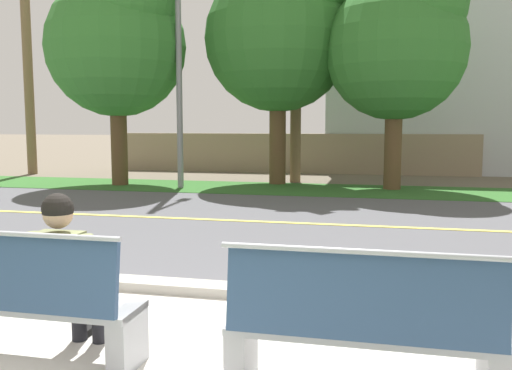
{
  "coord_description": "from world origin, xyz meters",
  "views": [
    {
      "loc": [
        1.29,
        -2.8,
        1.74
      ],
      "look_at": [
        -0.17,
        3.59,
        1.0
      ],
      "focal_mm": 38.04,
      "sensor_mm": 36.0,
      "label": 1
    }
  ],
  "objects_px": {
    "bench_right": "(362,331)",
    "streetlamp": "(181,24)",
    "seated_person_olive": "(67,269)",
    "shade_tree_far_left": "(119,36)",
    "shade_tree_left": "(282,27)",
    "bench_left": "(22,303)",
    "shade_tree_centre": "(401,38)"
  },
  "relations": [
    {
      "from": "shade_tree_far_left",
      "to": "seated_person_olive",
      "type": "bearing_deg",
      "value": -65.35
    },
    {
      "from": "shade_tree_left",
      "to": "streetlamp",
      "type": "bearing_deg",
      "value": -153.15
    },
    {
      "from": "streetlamp",
      "to": "bench_left",
      "type": "bearing_deg",
      "value": -75.54
    },
    {
      "from": "bench_left",
      "to": "shade_tree_centre",
      "type": "xyz_separation_m",
      "value": [
        2.97,
        11.42,
        3.48
      ]
    },
    {
      "from": "streetlamp",
      "to": "shade_tree_far_left",
      "type": "height_order",
      "value": "streetlamp"
    },
    {
      "from": "seated_person_olive",
      "to": "shade_tree_left",
      "type": "distance_m",
      "value": 12.45
    },
    {
      "from": "bench_right",
      "to": "streetlamp",
      "type": "relative_size",
      "value": 0.22
    },
    {
      "from": "bench_right",
      "to": "shade_tree_left",
      "type": "relative_size",
      "value": 0.25
    },
    {
      "from": "seated_person_olive",
      "to": "shade_tree_centre",
      "type": "distance_m",
      "value": 12.02
    },
    {
      "from": "bench_right",
      "to": "streetlamp",
      "type": "xyz_separation_m",
      "value": [
        -5.18,
        10.74,
        3.95
      ]
    },
    {
      "from": "bench_left",
      "to": "bench_right",
      "type": "distance_m",
      "value": 2.42
    },
    {
      "from": "bench_left",
      "to": "shade_tree_centre",
      "type": "relative_size",
      "value": 0.28
    },
    {
      "from": "bench_left",
      "to": "bench_right",
      "type": "xyz_separation_m",
      "value": [
        2.42,
        0.0,
        0.0
      ]
    },
    {
      "from": "shade_tree_far_left",
      "to": "shade_tree_left",
      "type": "bearing_deg",
      "value": 15.9
    },
    {
      "from": "shade_tree_left",
      "to": "shade_tree_centre",
      "type": "bearing_deg",
      "value": -10.51
    },
    {
      "from": "streetlamp",
      "to": "shade_tree_centre",
      "type": "xyz_separation_m",
      "value": [
        5.74,
        0.68,
        -0.47
      ]
    },
    {
      "from": "bench_right",
      "to": "seated_person_olive",
      "type": "xyz_separation_m",
      "value": [
        -2.14,
        0.17,
        0.22
      ]
    },
    {
      "from": "bench_left",
      "to": "shade_tree_left",
      "type": "distance_m",
      "value": 12.67
    },
    {
      "from": "streetlamp",
      "to": "shade_tree_centre",
      "type": "distance_m",
      "value": 5.8
    },
    {
      "from": "bench_right",
      "to": "seated_person_olive",
      "type": "distance_m",
      "value": 2.16
    },
    {
      "from": "bench_right",
      "to": "shade_tree_left",
      "type": "bearing_deg",
      "value": 102.46
    },
    {
      "from": "streetlamp",
      "to": "shade_tree_left",
      "type": "distance_m",
      "value": 2.83
    },
    {
      "from": "bench_left",
      "to": "shade_tree_centre",
      "type": "bearing_deg",
      "value": 75.43
    },
    {
      "from": "bench_left",
      "to": "streetlamp",
      "type": "height_order",
      "value": "streetlamp"
    },
    {
      "from": "seated_person_olive",
      "to": "streetlamp",
      "type": "height_order",
      "value": "streetlamp"
    },
    {
      "from": "bench_right",
      "to": "shade_tree_centre",
      "type": "distance_m",
      "value": 11.95
    },
    {
      "from": "bench_left",
      "to": "bench_right",
      "type": "height_order",
      "value": "same"
    },
    {
      "from": "streetlamp",
      "to": "shade_tree_centre",
      "type": "height_order",
      "value": "streetlamp"
    },
    {
      "from": "streetlamp",
      "to": "shade_tree_left",
      "type": "bearing_deg",
      "value": 26.85
    },
    {
      "from": "shade_tree_left",
      "to": "seated_person_olive",
      "type": "bearing_deg",
      "value": -87.53
    },
    {
      "from": "shade_tree_left",
      "to": "shade_tree_centre",
      "type": "xyz_separation_m",
      "value": [
        3.21,
        -0.6,
        -0.52
      ]
    },
    {
      "from": "seated_person_olive",
      "to": "shade_tree_left",
      "type": "bearing_deg",
      "value": 92.47
    }
  ]
}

